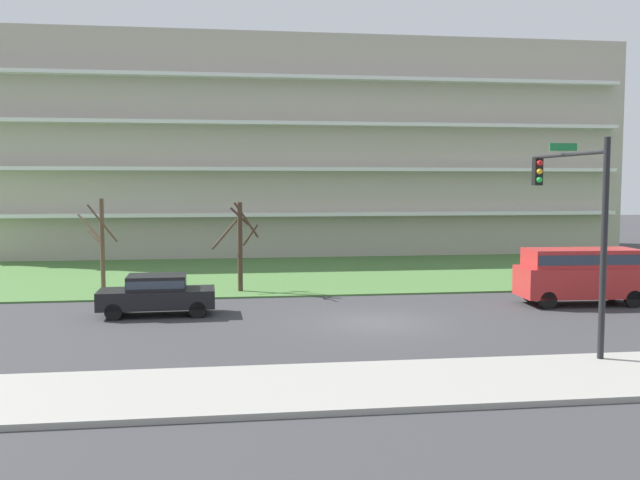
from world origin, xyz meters
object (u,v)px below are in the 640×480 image
object	(u,v)px
tree_far_left	(101,242)
van_red_center_left	(581,272)
traffic_signal_mast	(577,209)
tree_left	(240,243)
sedan_black_near_left	(157,293)

from	to	relation	value
tree_far_left	van_red_center_left	bearing A→B (deg)	-16.66
van_red_center_left	traffic_signal_mast	xyz separation A→B (m)	(-4.32, -7.57, 2.93)
tree_left	traffic_signal_mast	size ratio (longest dim) A/B	0.67
sedan_black_near_left	traffic_signal_mast	world-z (taller)	traffic_signal_mast
tree_far_left	van_red_center_left	xyz separation A→B (m)	(20.52, -6.14, -0.96)
tree_far_left	tree_left	distance (m)	6.47
sedan_black_near_left	traffic_signal_mast	bearing A→B (deg)	148.52
tree_far_left	sedan_black_near_left	bearing A→B (deg)	-63.28
tree_far_left	van_red_center_left	size ratio (longest dim) A/B	0.83
tree_far_left	van_red_center_left	distance (m)	21.45
tree_left	sedan_black_near_left	world-z (taller)	tree_left
tree_left	van_red_center_left	bearing A→B (deg)	-20.22
tree_left	traffic_signal_mast	distance (m)	16.22
traffic_signal_mast	tree_left	bearing A→B (deg)	127.52
tree_far_left	tree_left	size ratio (longest dim) A/B	1.03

